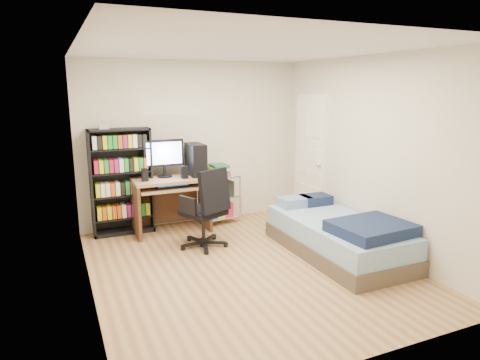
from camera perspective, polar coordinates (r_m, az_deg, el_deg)
name	(u,v)px	position (r m, az deg, el deg)	size (l,w,h in m)	color
room	(247,164)	(4.85, 0.94, 2.21)	(3.58, 4.08, 2.58)	tan
media_shelf	(121,180)	(6.37, -15.54, -0.06)	(0.86, 0.29, 1.60)	black
computer_desk	(177,182)	(6.38, -8.44, -0.23)	(1.08, 0.62, 1.36)	#A67B55
office_chair	(206,222)	(5.71, -4.59, -5.65)	(0.84, 0.84, 1.08)	black
wire_cart	(219,185)	(6.67, -2.85, -0.67)	(0.63, 0.49, 0.93)	white
bed	(338,235)	(5.62, 13.00, -7.21)	(1.01, 2.02, 0.58)	brown
door	(310,158)	(6.88, 9.32, 2.92)	(0.12, 0.80, 2.00)	white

